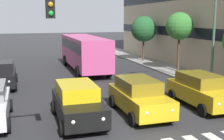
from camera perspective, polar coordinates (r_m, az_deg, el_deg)
name	(u,v)px	position (r m, az deg, el deg)	size (l,w,h in m)	color
car_0	(201,90)	(16.08, 16.97, -3.74)	(2.02, 4.44, 1.72)	gold
car_1	(139,96)	(14.23, 5.27, -5.10)	(2.02, 4.44, 1.72)	gold
car_2	(77,102)	(13.24, -6.73, -6.27)	(2.02, 4.44, 1.72)	black
car_row2_0	(1,74)	(21.08, -20.74, -0.77)	(2.02, 4.44, 1.72)	black
bus_behind_traffic	(84,50)	(26.30, -5.49, 3.97)	(2.78, 10.50, 3.00)	#DB5193
street_lamp_left	(209,21)	(19.71, 18.27, 8.94)	(2.74, 0.28, 6.95)	#4C6B56
street_tree_2	(179,26)	(25.24, 12.98, 8.28)	(2.28, 2.28, 4.96)	#513823
street_tree_3	(144,29)	(31.53, 6.18, 7.91)	(2.71, 2.71, 4.71)	#513823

